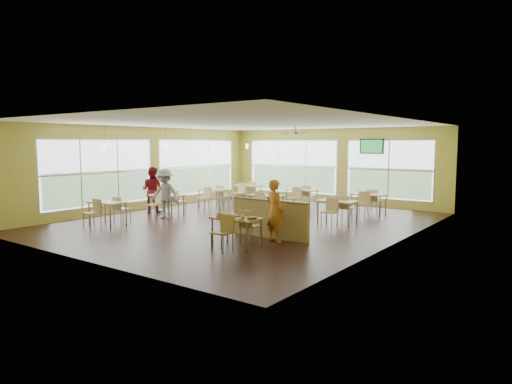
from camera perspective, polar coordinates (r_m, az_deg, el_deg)
room at (r=14.69m, az=-1.20°, el=2.34°), size 12.00×12.04×3.20m
window_bays at (r=18.75m, az=-1.88°, el=2.75°), size 9.24×10.24×2.38m
main_table at (r=11.23m, az=-2.44°, el=-3.78°), size 1.22×1.52×0.87m
half_wall_divider at (r=12.40m, az=1.77°, el=-3.35°), size 2.40×0.14×1.04m
dining_tables at (r=16.77m, az=-0.47°, el=-0.53°), size 6.92×8.72×0.87m
pendant_lights at (r=17.28m, az=-8.30°, el=5.66°), size 0.11×7.31×0.86m
ceiling_fan at (r=17.14m, az=4.97°, el=7.35°), size 1.25×1.25×0.29m
tv_backwall at (r=18.92m, az=14.26°, el=5.55°), size 1.00×0.07×0.60m
man_plaid at (r=11.86m, az=2.36°, el=-2.35°), size 0.68×0.54×1.63m
patron_maroon at (r=17.25m, az=-12.85°, el=0.24°), size 1.01×0.91×1.70m
patron_grey at (r=15.89m, az=-11.33°, el=-0.21°), size 1.20×0.84×1.70m
cup_blue at (r=11.25m, az=-4.57°, el=-2.78°), size 0.10×0.10×0.37m
cup_yellow at (r=11.11m, az=-3.37°, el=-2.91°), size 0.09×0.09×0.34m
cup_red_near at (r=11.02m, az=-2.65°, el=-3.02°), size 0.08×0.08×0.30m
cup_red_far at (r=10.78m, az=-1.64°, el=-3.19°), size 0.09×0.09×0.33m
food_basket at (r=10.93m, az=-0.46°, el=-3.24°), size 0.25×0.25×0.06m
ketchup_cup at (r=10.78m, az=-1.00°, el=-3.48°), size 0.05×0.05×0.02m
wrapper_left at (r=11.29m, az=-4.65°, el=-3.02°), size 0.18×0.17×0.04m
wrapper_mid at (r=11.31m, az=-2.32°, el=-2.97°), size 0.21×0.19×0.05m
wrapper_right at (r=10.83m, az=-1.93°, el=-3.41°), size 0.16×0.15×0.03m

